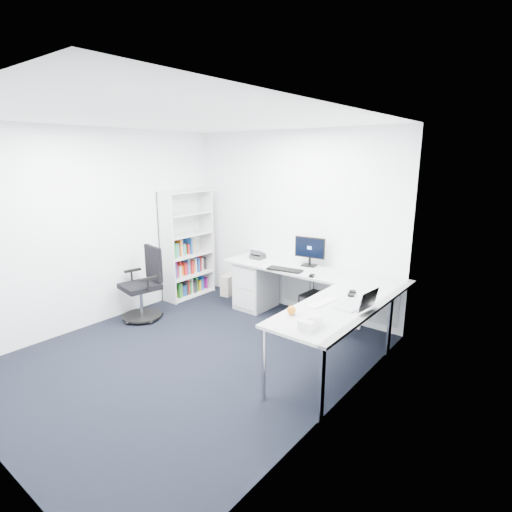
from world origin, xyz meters
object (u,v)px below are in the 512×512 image
Objects in this scene: monitor at (310,251)px; laptop at (351,296)px; bookshelf at (187,245)px; task_chair at (140,284)px; l_desk at (295,303)px.

monitor is 1.33× the size of laptop.
laptop is at bearing -11.49° from bookshelf.
task_chair is 3.09m from laptop.
bookshelf is 5.26× the size of laptop.
bookshelf is at bearing -175.78° from monitor.
task_chair reaches higher than laptop.
monitor reaches higher than l_desk.
laptop is (3.25, -0.66, 0.01)m from bookshelf.
l_desk is at bearing 156.44° from laptop.
task_chair is 2.49m from monitor.
monitor is (1.86, 1.59, 0.47)m from task_chair.
bookshelf is 2.12m from monitor.
bookshelf is 3.95× the size of monitor.
monitor is at bearing 101.45° from l_desk.
laptop is (3.04, 0.46, 0.37)m from task_chair.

